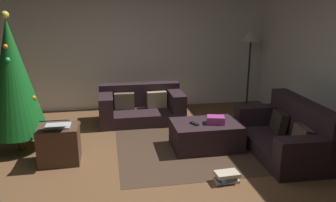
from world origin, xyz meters
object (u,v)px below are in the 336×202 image
(couch_right, at_px, (289,134))
(ottoman, at_px, (206,135))
(gift_box, at_px, (216,120))
(christmas_tree, at_px, (13,78))
(corner_lamp, at_px, (251,41))
(laptop, at_px, (57,124))
(side_table, at_px, (59,144))
(tv_remote, at_px, (194,124))
(couch_left, at_px, (141,106))
(book_stack, at_px, (227,177))

(couch_right, relative_size, ottoman, 1.70)
(gift_box, xyz_separation_m, christmas_tree, (-2.81, 0.48, 0.62))
(gift_box, xyz_separation_m, corner_lamp, (1.37, 1.99, 0.92))
(couch_right, xyz_separation_m, laptop, (-3.18, 0.21, 0.27))
(side_table, bearing_deg, tv_remote, 1.94)
(couch_left, relative_size, tv_remote, 9.40)
(couch_left, bearing_deg, book_stack, 106.78)
(ottoman, bearing_deg, laptop, -175.28)
(christmas_tree, height_order, book_stack, christmas_tree)
(side_table, distance_m, book_stack, 2.23)
(christmas_tree, height_order, laptop, christmas_tree)
(ottoman, distance_m, laptop, 2.10)
(couch_left, bearing_deg, christmas_tree, 28.94)
(tv_remote, relative_size, side_table, 0.31)
(ottoman, bearing_deg, tv_remote, -166.95)
(laptop, bearing_deg, couch_right, -3.87)
(couch_left, xyz_separation_m, ottoman, (0.81, -1.46, -0.07))
(ottoman, relative_size, laptop, 2.36)
(tv_remote, xyz_separation_m, side_table, (-1.87, -0.06, -0.15))
(couch_right, distance_m, corner_lamp, 2.59)
(couch_left, relative_size, christmas_tree, 0.76)
(laptop, bearing_deg, christmas_tree, 135.98)
(couch_left, bearing_deg, corner_lamp, -168.15)
(side_table, xyz_separation_m, book_stack, (2.01, -0.94, -0.18))
(christmas_tree, bearing_deg, corner_lamp, 19.89)
(couch_left, height_order, laptop, laptop)
(book_stack, bearing_deg, laptop, 156.34)
(couch_left, distance_m, corner_lamp, 2.59)
(ottoman, xyz_separation_m, corner_lamp, (1.49, 1.93, 1.17))
(christmas_tree, xyz_separation_m, side_table, (0.62, -0.53, -0.82))
(corner_lamp, bearing_deg, christmas_tree, -160.11)
(laptop, bearing_deg, corner_lamp, 30.63)
(couch_left, distance_m, side_table, 2.01)
(tv_remote, height_order, corner_lamp, corner_lamp)
(gift_box, bearing_deg, couch_right, -18.32)
(ottoman, xyz_separation_m, side_table, (-2.06, -0.11, 0.05))
(tv_remote, height_order, laptop, laptop)
(christmas_tree, xyz_separation_m, laptop, (0.62, -0.60, -0.51))
(side_table, bearing_deg, corner_lamp, 29.88)
(gift_box, bearing_deg, side_table, -178.68)
(christmas_tree, bearing_deg, laptop, -44.02)
(side_table, bearing_deg, laptop, -90.51)
(couch_right, distance_m, tv_remote, 1.35)
(side_table, relative_size, book_stack, 1.78)
(book_stack, bearing_deg, gift_box, 79.72)
(christmas_tree, bearing_deg, ottoman, -9.01)
(couch_left, distance_m, tv_remote, 1.63)
(couch_left, height_order, gift_box, couch_left)
(couch_right, distance_m, laptop, 3.20)
(couch_right, relative_size, gift_box, 6.74)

